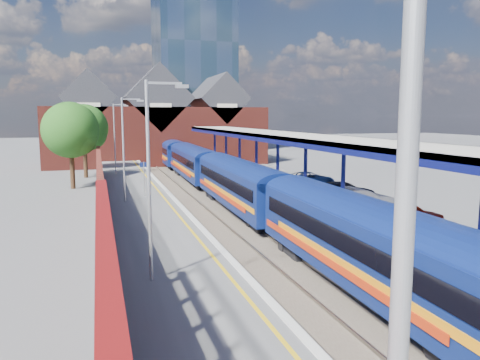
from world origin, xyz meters
The scene contains 23 objects.
ground centered at (0.00, 30.00, 0.00)m, with size 240.00×240.00×0.00m, color #5B5B5E.
ballast_bed centered at (0.00, 20.00, 0.03)m, with size 6.00×76.00×0.06m, color #473D33.
rails centered at (0.00, 20.00, 0.12)m, with size 4.51×76.00×0.14m.
left_platform centered at (-5.50, 20.00, 0.50)m, with size 5.00×76.00×1.00m, color #565659.
right_platform centered at (6.00, 20.00, 0.50)m, with size 6.00×76.00×1.00m, color #565659.
coping_left centered at (-3.15, 20.00, 1.02)m, with size 0.30×76.00×0.05m, color silver.
coping_right centered at (3.15, 20.00, 1.02)m, with size 0.30×76.00×0.05m, color silver.
yellow_line centered at (-3.75, 20.00, 1.01)m, with size 0.14×76.00×0.01m, color yellow.
train centered at (1.49, 29.44, 2.12)m, with size 3.10×65.95×3.45m.
canopy centered at (5.48, 21.95, 5.25)m, with size 4.50×52.00×4.48m.
lamp_post_b centered at (-6.36, 6.00, 4.99)m, with size 1.48×0.18×7.00m.
lamp_post_c centered at (-6.36, 22.00, 4.99)m, with size 1.48×0.18×7.00m.
lamp_post_d centered at (-6.36, 38.00, 4.99)m, with size 1.48×0.18×7.00m.
platform_sign centered at (-5.00, 24.00, 2.69)m, with size 0.55×0.08×2.50m.
brick_wall centered at (-8.10, 13.54, 2.45)m, with size 0.35×50.00×3.86m.
station_building centered at (0.00, 58.00, 5.45)m, with size 30.00×12.12×13.78m.
glass_tower centered at (10.00, 80.00, 20.20)m, with size 14.20×14.20×40.30m.
tree_near centered at (-10.35, 35.91, 5.35)m, with size 5.20×5.20×8.10m.
tree_far centered at (-9.35, 43.91, 5.35)m, with size 5.20×5.20×8.10m.
parked_car_red centered at (6.50, 9.37, 1.77)m, with size 1.81×4.50×1.53m, color #9D1D0D.
parked_car_silver centered at (6.80, 14.38, 1.75)m, with size 1.59×4.56×1.50m, color silver.
parked_car_dark centered at (7.92, 17.97, 1.66)m, with size 1.86×4.56×1.32m, color black.
parked_car_blue centered at (8.50, 24.78, 1.61)m, with size 2.04×4.42×1.23m, color navy.
Camera 1 is at (-8.15, -10.21, 6.79)m, focal length 35.00 mm.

